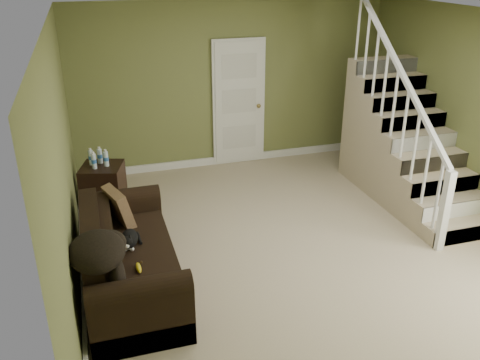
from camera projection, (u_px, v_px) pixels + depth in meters
floor at (296, 243)px, 6.13m from camera, size 5.00×5.50×0.01m
ceiling at (307, 18)px, 5.07m from camera, size 5.00×5.50×0.01m
wall_back at (232, 85)px, 8.00m from camera, size 5.00×0.04×2.60m
wall_front at (474, 282)px, 3.19m from camera, size 5.00×0.04×2.60m
wall_left at (63, 166)px, 4.93m from camera, size 0.04×5.50×2.60m
baseboard_back at (233, 159)px, 8.48m from camera, size 5.00×0.04×0.12m
baseboard_left at (83, 273)px, 5.44m from camera, size 0.04×5.50×0.12m
baseboard_right at (468, 211)px, 6.76m from camera, size 0.04×5.50×0.12m
door at (239, 103)px, 8.11m from camera, size 0.86×0.12×2.02m
staircase at (401, 149)px, 7.24m from camera, size 1.00×2.51×2.82m
sofa at (126, 262)px, 5.18m from camera, size 0.90×2.08×0.82m
side_table at (104, 186)px, 6.83m from camera, size 0.64×0.64×0.85m
cat at (130, 240)px, 5.16m from camera, size 0.23×0.47×0.22m
banana at (139, 268)px, 4.80m from camera, size 0.06×0.18×0.05m
throw_pillow at (119, 208)px, 5.60m from camera, size 0.34×0.48×0.45m
throw_blanket at (97, 251)px, 4.36m from camera, size 0.55×0.69×0.26m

